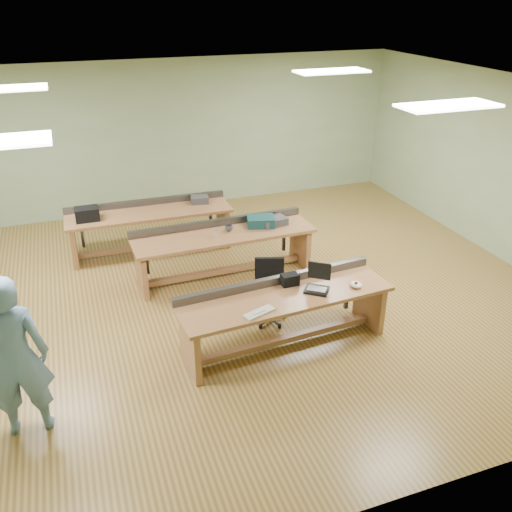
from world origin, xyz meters
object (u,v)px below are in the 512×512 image
at_px(workbench_front, 285,308).
at_px(parts_bin_teal, 261,221).
at_px(laptop_base, 317,290).
at_px(mug, 229,228).
at_px(workbench_mid, 224,244).
at_px(task_chair, 269,299).
at_px(camera_bag, 290,280).
at_px(person, 14,357).
at_px(workbench_back, 150,221).
at_px(drinks_can, 216,234).
at_px(parts_bin_grey, 273,221).

relative_size(workbench_front, parts_bin_teal, 6.53).
bearing_deg(laptop_base, mug, 140.47).
bearing_deg(workbench_mid, task_chair, -83.04).
relative_size(camera_bag, mug, 1.80).
distance_m(person, mug, 4.00).
height_order(person, task_chair, person).
height_order(workbench_back, laptop_base, workbench_back).
relative_size(parts_bin_teal, drinks_can, 3.80).
bearing_deg(person, drinks_can, -136.36).
distance_m(person, parts_bin_teal, 4.45).
relative_size(camera_bag, parts_bin_teal, 0.52).
distance_m(task_chair, mug, 1.59).
relative_size(workbench_mid, laptop_base, 9.72).
xyz_separation_m(person, parts_bin_grey, (3.79, 2.61, -0.12)).
distance_m(workbench_mid, workbench_back, 1.62).
xyz_separation_m(laptop_base, parts_bin_teal, (0.05, 2.21, 0.06)).
relative_size(parts_bin_grey, drinks_can, 3.73).
bearing_deg(workbench_front, laptop_base, -11.26).
distance_m(workbench_mid, parts_bin_grey, 0.90).
bearing_deg(drinks_can, person, -138.61).
height_order(workbench_back, camera_bag, camera_bag).
bearing_deg(workbench_back, parts_bin_teal, -36.91).
relative_size(workbench_mid, workbench_back, 1.02).
bearing_deg(laptop_base, person, -135.30).
distance_m(workbench_front, parts_bin_grey, 2.25).
bearing_deg(laptop_base, drinks_can, 148.32).
height_order(workbench_back, drinks_can, drinks_can).
bearing_deg(parts_bin_teal, workbench_front, -102.22).
relative_size(workbench_back, parts_bin_teal, 6.54).
bearing_deg(mug, camera_bag, -82.94).
relative_size(camera_bag, task_chair, 0.25).
xyz_separation_m(workbench_front, drinks_can, (-0.34, 1.95, 0.25)).
bearing_deg(workbench_mid, camera_bag, -81.11).
height_order(person, parts_bin_grey, person).
bearing_deg(laptop_base, camera_bag, 171.67).
distance_m(workbench_front, person, 3.17).
bearing_deg(mug, person, -139.22).
relative_size(workbench_mid, drinks_can, 25.48).
xyz_separation_m(workbench_back, camera_bag, (1.28, -3.19, 0.27)).
xyz_separation_m(workbench_mid, drinks_can, (-0.16, -0.14, 0.25)).
bearing_deg(task_chair, workbench_front, -74.31).
height_order(camera_bag, mug, camera_bag).
bearing_deg(laptop_base, parts_bin_teal, 126.30).
relative_size(laptop_base, drinks_can, 2.62).
bearing_deg(task_chair, camera_bag, -54.03).
bearing_deg(workbench_front, mug, 88.00).
bearing_deg(workbench_back, laptop_base, -64.85).
height_order(laptop_base, camera_bag, camera_bag).
xyz_separation_m(camera_bag, parts_bin_grey, (0.52, 1.91, -0.02)).
xyz_separation_m(workbench_front, person, (-3.11, -0.49, 0.37)).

